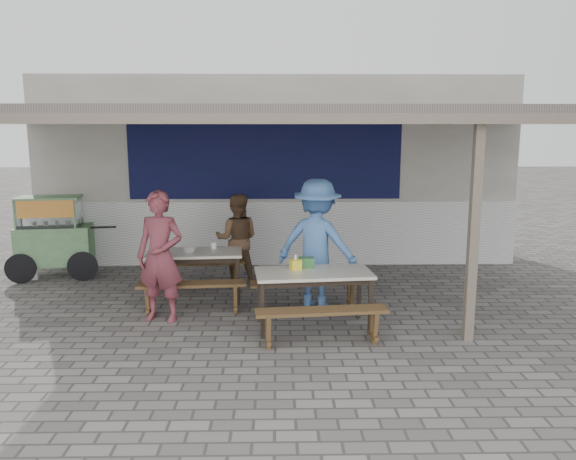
# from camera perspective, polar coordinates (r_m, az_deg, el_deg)

# --- Properties ---
(ground) EXTENTS (60.00, 60.00, 0.00)m
(ground) POSITION_cam_1_polar(r_m,az_deg,el_deg) (7.80, -1.26, -8.73)
(ground) COLOR slate
(ground) RESTS_ON ground
(back_wall) EXTENTS (9.00, 1.28, 3.50)m
(back_wall) POSITION_cam_1_polar(r_m,az_deg,el_deg) (10.98, -1.23, 6.01)
(back_wall) COLOR beige
(back_wall) RESTS_ON ground
(warung_roof) EXTENTS (9.00, 4.21, 2.81)m
(warung_roof) POSITION_cam_1_polar(r_m,az_deg,el_deg) (8.27, -1.20, 11.49)
(warung_roof) COLOR #605852
(warung_roof) RESTS_ON ground
(table_left) EXTENTS (1.44, 0.78, 0.75)m
(table_left) POSITION_cam_1_polar(r_m,az_deg,el_deg) (8.42, -9.47, -2.70)
(table_left) COLOR beige
(table_left) RESTS_ON ground
(bench_left_street) EXTENTS (1.51, 0.39, 0.45)m
(bench_left_street) POSITION_cam_1_polar(r_m,az_deg,el_deg) (7.89, -9.73, -6.09)
(bench_left_street) COLOR brown
(bench_left_street) RESTS_ON ground
(bench_left_wall) EXTENTS (1.51, 0.39, 0.45)m
(bench_left_wall) POSITION_cam_1_polar(r_m,az_deg,el_deg) (9.11, -9.12, -3.84)
(bench_left_wall) COLOR brown
(bench_left_wall) RESTS_ON ground
(table_right) EXTENTS (1.53, 0.85, 0.75)m
(table_right) POSITION_cam_1_polar(r_m,az_deg,el_deg) (7.18, 2.60, -4.82)
(table_right) COLOR beige
(table_right) RESTS_ON ground
(bench_right_street) EXTENTS (1.59, 0.43, 0.45)m
(bench_right_street) POSITION_cam_1_polar(r_m,az_deg,el_deg) (6.70, 3.43, -8.93)
(bench_right_street) COLOR brown
(bench_right_street) RESTS_ON ground
(bench_right_wall) EXTENTS (1.59, 0.43, 0.45)m
(bench_right_wall) POSITION_cam_1_polar(r_m,az_deg,el_deg) (7.85, 1.86, -6.00)
(bench_right_wall) COLOR brown
(bench_right_wall) RESTS_ON ground
(vendor_cart) EXTENTS (1.71, 0.87, 1.41)m
(vendor_cart) POSITION_cam_1_polar(r_m,az_deg,el_deg) (10.40, -22.74, -0.36)
(vendor_cart) COLOR #72A56E
(vendor_cart) RESTS_ON ground
(patron_street_side) EXTENTS (0.72, 0.55, 1.75)m
(patron_street_side) POSITION_cam_1_polar(r_m,az_deg,el_deg) (7.60, -12.85, -2.64)
(patron_street_side) COLOR brown
(patron_street_side) RESTS_ON ground
(patron_wall_side) EXTENTS (0.76, 0.60, 1.49)m
(patron_wall_side) POSITION_cam_1_polar(r_m,az_deg,el_deg) (9.26, -5.19, -0.92)
(patron_wall_side) COLOR brown
(patron_wall_side) RESTS_ON ground
(patron_right_table) EXTENTS (1.37, 1.10, 1.85)m
(patron_right_table) POSITION_cam_1_polar(r_m,az_deg,el_deg) (7.96, 2.98, -1.44)
(patron_right_table) COLOR #4A78B9
(patron_right_table) RESTS_ON ground
(tissue_box) EXTENTS (0.16, 0.16, 0.13)m
(tissue_box) POSITION_cam_1_polar(r_m,az_deg,el_deg) (7.24, 0.78, -3.51)
(tissue_box) COLOR yellow
(tissue_box) RESTS_ON table_right
(donation_box) EXTENTS (0.20, 0.14, 0.13)m
(donation_box) POSITION_cam_1_polar(r_m,az_deg,el_deg) (7.34, 1.88, -3.32)
(donation_box) COLOR #2E6831
(donation_box) RESTS_ON table_right
(condiment_jar) EXTENTS (0.08, 0.08, 0.09)m
(condiment_jar) POSITION_cam_1_polar(r_m,az_deg,el_deg) (8.57, -7.56, -1.56)
(condiment_jar) COLOR silver
(condiment_jar) RESTS_ON table_left
(condiment_bowl) EXTENTS (0.24, 0.24, 0.05)m
(condiment_bowl) POSITION_cam_1_polar(r_m,az_deg,el_deg) (8.38, -10.00, -2.05)
(condiment_bowl) COLOR silver
(condiment_bowl) RESTS_ON table_left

